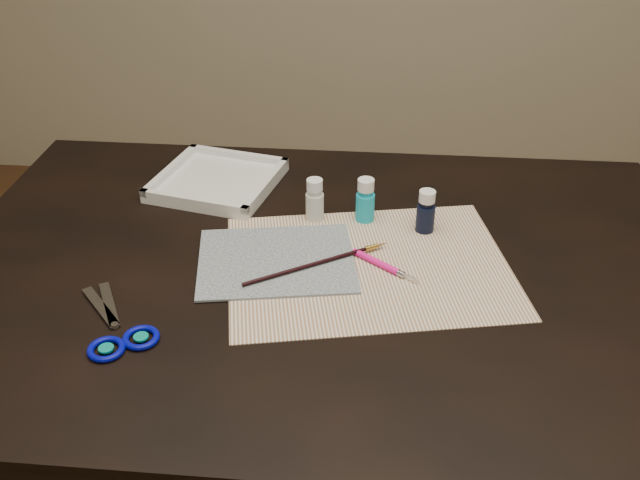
# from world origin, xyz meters

# --- Properties ---
(table) EXTENTS (1.30, 0.90, 0.75)m
(table) POSITION_xyz_m (0.00, 0.00, 0.38)
(table) COLOR black
(table) RESTS_ON ground
(paper) EXTENTS (0.53, 0.45, 0.00)m
(paper) POSITION_xyz_m (0.08, 0.00, 0.75)
(paper) COLOR silver
(paper) RESTS_ON table
(canvas) EXTENTS (0.30, 0.25, 0.00)m
(canvas) POSITION_xyz_m (-0.07, 0.00, 0.75)
(canvas) COLOR #0F2136
(canvas) RESTS_ON paper
(paint_bottle_white) EXTENTS (0.04, 0.04, 0.08)m
(paint_bottle_white) POSITION_xyz_m (-0.02, 0.15, 0.79)
(paint_bottle_white) COLOR silver
(paint_bottle_white) RESTS_ON table
(paint_bottle_cyan) EXTENTS (0.05, 0.05, 0.09)m
(paint_bottle_cyan) POSITION_xyz_m (0.07, 0.16, 0.79)
(paint_bottle_cyan) COLOR #14A8C9
(paint_bottle_cyan) RESTS_ON table
(paint_bottle_navy) EXTENTS (0.04, 0.04, 0.08)m
(paint_bottle_navy) POSITION_xyz_m (0.18, 0.13, 0.79)
(paint_bottle_navy) COLOR black
(paint_bottle_navy) RESTS_ON table
(paintbrush) EXTENTS (0.24, 0.15, 0.01)m
(paintbrush) POSITION_xyz_m (-0.00, -0.01, 0.76)
(paintbrush) COLOR black
(paintbrush) RESTS_ON canvas
(craft_knife) EXTENTS (0.12, 0.09, 0.01)m
(craft_knife) POSITION_xyz_m (0.11, -0.01, 0.76)
(craft_knife) COLOR #FF1596
(craft_knife) RESTS_ON paper
(scissors) EXTENTS (0.22, 0.23, 0.01)m
(scissors) POSITION_xyz_m (-0.31, -0.18, 0.76)
(scissors) COLOR silver
(scissors) RESTS_ON table
(palette_tray) EXTENTS (0.27, 0.27, 0.03)m
(palette_tray) POSITION_xyz_m (-0.23, 0.26, 0.76)
(palette_tray) COLOR white
(palette_tray) RESTS_ON table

